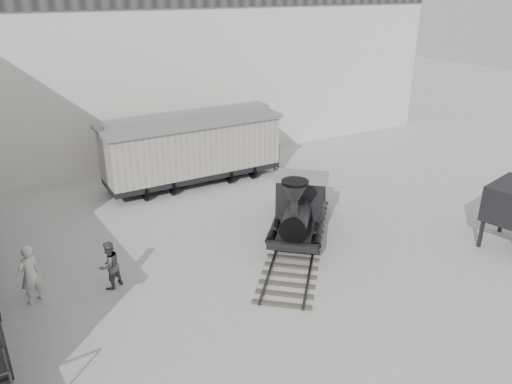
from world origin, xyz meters
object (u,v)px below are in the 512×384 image
boxcar (192,147)px  visitor_b (109,265)px  visitor_a (30,274)px  locomotive (300,210)px

boxcar → visitor_b: size_ratio=5.38×
visitor_a → visitor_b: (2.29, -0.36, -0.15)m
boxcar → visitor_b: (-5.83, -7.36, -1.05)m
boxcar → visitor_a: bearing=-140.8°
locomotive → visitor_b: (-7.27, -0.08, -0.30)m
locomotive → visitor_a: bearing=-142.1°
locomotive → visitor_a: locomotive is taller
visitor_a → visitor_b: size_ratio=1.18×
boxcar → visitor_a: boxcar is taller
boxcar → visitor_b: boxcar is taller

